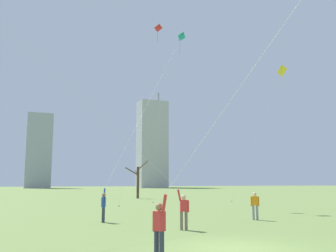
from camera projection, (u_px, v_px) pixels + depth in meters
ground_plane at (234, 249)px, 12.69m from camera, size 400.00×400.00×0.00m
kite_flyer_midfield_center_blue at (234, 118)px, 10.12m from camera, size 9.19×10.46×18.84m
kite_flyer_midfield_left_purple at (134, 160)px, 17.88m from camera, size 13.39×4.51×14.41m
kite_flyer_far_back_teal at (120, 170)px, 23.08m from camera, size 9.95×10.58×16.44m
bystander_strolling_midfield at (255, 204)px, 22.44m from camera, size 0.45×0.34×1.62m
distant_kite_low_near_trees_yellow at (279, 78)px, 41.70m from camera, size 3.63×6.33×15.03m
distant_kite_high_overhead_red at (154, 47)px, 39.00m from camera, size 4.51×0.79×18.61m
distant_kite_drifting_right_white at (165, 28)px, 45.64m from camera, size 2.35×0.77×25.24m
bare_tree_center at (138, 180)px, 52.65m from camera, size 3.03×1.88×5.28m
skyline_squat_block at (152, 144)px, 155.64m from camera, size 11.48×8.07×35.53m
skyline_slender_spire at (158, 148)px, 169.60m from camera, size 6.79×7.21×42.90m
skyline_tall_tower at (39, 151)px, 148.04m from camera, size 9.64×7.58×29.03m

